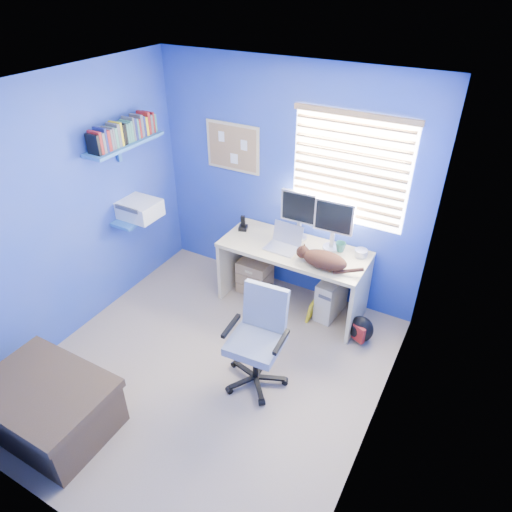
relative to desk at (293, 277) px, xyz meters
The scene contains 23 objects.
floor 1.33m from the desk, 101.81° to the right, with size 3.00×3.20×0.00m, color gray.
ceiling 2.49m from the desk, 101.81° to the right, with size 3.00×3.20×0.00m, color white.
wall_back 0.98m from the desk, 127.27° to the left, with size 3.00×0.01×2.50m, color blue.
wall_front 3.00m from the desk, 95.25° to the right, with size 3.00×0.01×2.50m, color blue.
wall_left 2.34m from the desk, 144.55° to the right, with size 0.01×3.20×2.50m, color blue.
wall_right 1.97m from the desk, 45.40° to the right, with size 0.01×3.20×2.50m, color blue.
desk is the anchor object (origin of this frame).
laptop 0.50m from the desk, 143.71° to the right, with size 0.33×0.26×0.22m, color silver.
monitor_left 0.67m from the desk, 102.54° to the left, with size 0.40×0.12×0.54m, color silver.
monitor_right 0.74m from the desk, 28.62° to the left, with size 0.40×0.12×0.54m, color silver.
phone 0.80m from the desk, behind, with size 0.09×0.11×0.17m, color black.
mug 0.63m from the desk, 21.42° to the left, with size 0.10×0.09×0.10m, color #367862.
cd_spindle 0.79m from the desk, 16.24° to the left, with size 0.13×0.13×0.07m, color silver.
cat 0.62m from the desk, 23.37° to the right, with size 0.44×0.23×0.16m, color black.
tower_pc 0.46m from the desk, ahead, with size 0.19×0.44×0.45m, color beige.
drawer_boxes 0.51m from the desk, behind, with size 0.35×0.28×0.41m, color tan.
yellow_book 0.40m from the desk, 23.47° to the right, with size 0.03×0.17×0.24m, color yellow.
backpack 0.90m from the desk, 12.08° to the right, with size 0.25×0.19×0.29m, color black.
bed_corner 2.59m from the desk, 113.30° to the right, with size 0.98×0.70×0.47m, color brown.
office_chair 1.13m from the desk, 80.49° to the right, with size 0.58×0.58×0.93m.
window_blinds 1.28m from the desk, 38.96° to the left, with size 1.15×0.05×1.10m.
corkboard 1.53m from the desk, 160.39° to the left, with size 0.64×0.02×0.52m.
wall_shelves 2.00m from the desk, 162.64° to the right, with size 0.42×0.90×1.05m.
Camera 1 is at (1.85, -2.41, 3.23)m, focal length 32.00 mm.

